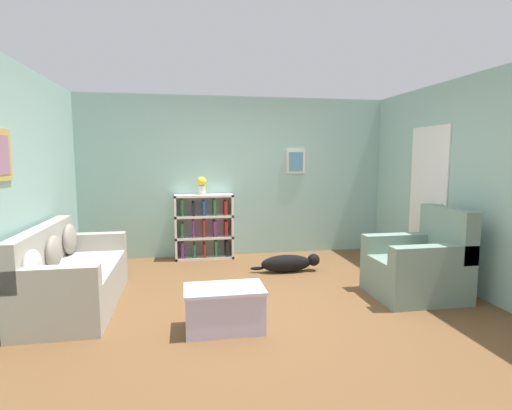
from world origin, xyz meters
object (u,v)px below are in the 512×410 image
Objects in this scene: dog at (289,263)px; coffee_table at (224,307)px; bookshelf at (204,227)px; recliner_chair at (420,266)px; vase at (202,185)px; couch at (70,277)px.

coffee_table is at bearing -122.12° from dog.
recliner_chair is (2.40, -2.24, -0.15)m from bookshelf.
coffee_table is at bearing -167.66° from recliner_chair.
dog is 3.56× the size of vase.
couch is at bearing 151.31° from coffee_table.
dog is at bearing -41.53° from bookshelf.
vase is at bearing 137.50° from recliner_chair.
bookshelf is 1.38× the size of coffee_table.
vase reaches higher than coffee_table.
couch reaches higher than dog.
vase is (-0.03, -0.02, 0.68)m from bookshelf.
bookshelf is at bearing 138.47° from dog.
coffee_table is 0.75× the size of dog.
recliner_chair is at bearing -43.11° from bookshelf.
couch reaches higher than coffee_table.
couch is 1.69× the size of bookshelf.
bookshelf reaches higher than coffee_table.
vase is (-0.08, 2.74, 0.97)m from coffee_table.
coffee_table is at bearing -88.31° from vase.
recliner_chair is 1.39× the size of coffee_table.
bookshelf is at bearing 31.92° from vase.
recliner_chair reaches higher than coffee_table.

